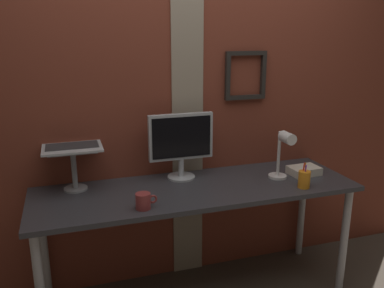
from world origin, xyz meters
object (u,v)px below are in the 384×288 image
Objects in this scene: monitor at (181,140)px; desk_lamp at (283,150)px; coffee_mug at (144,201)px; pen_cup at (304,179)px; laptop at (71,135)px.

monitor reaches higher than desk_lamp.
coffee_mug is at bearing -129.60° from monitor.
pen_cup is at bearing 0.01° from coffee_mug.
desk_lamp is at bearing -21.82° from monitor.
laptop is 0.64m from coffee_mug.
coffee_mug is at bearing -179.99° from pen_cup.
monitor is 0.80m from pen_cup.
desk_lamp is at bearing 112.40° from pen_cup.
pen_cup is (0.67, -0.40, -0.20)m from monitor.
laptop is at bearing 160.74° from pen_cup.
desk_lamp is 0.22m from pen_cup.
monitor is at bearing 149.33° from pen_cup.
monitor is at bearing 158.18° from desk_lamp.
laptop is 1.32m from desk_lamp.
monitor reaches higher than coffee_mug.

